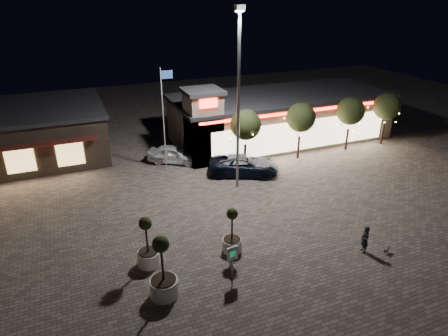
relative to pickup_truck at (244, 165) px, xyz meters
name	(u,v)px	position (x,y,z in m)	size (l,w,h in m)	color
ground	(263,254)	(-3.33, -9.77, -0.75)	(90.00, 90.00, 0.00)	#72665C
retail_building	(277,117)	(6.18, 6.05, 1.46)	(20.40, 8.40, 6.10)	gray
restaurant_building	(2,135)	(-17.33, 10.21, 1.41)	(16.40, 11.00, 4.30)	#382D23
floodlight_pole	(239,92)	(-1.33, -1.77, 6.27)	(0.60, 0.40, 12.38)	gray
flagpole	(164,111)	(-5.23, 3.23, 3.99)	(0.95, 0.10, 8.00)	white
string_tree_a	(246,125)	(0.67, 1.23, 2.81)	(2.42, 2.42, 4.79)	#332319
string_tree_b	(301,118)	(5.67, 1.23, 2.81)	(2.42, 2.42, 4.79)	#332319
string_tree_c	(351,111)	(10.67, 1.23, 2.81)	(2.42, 2.42, 4.79)	#332319
string_tree_d	(387,106)	(14.67, 1.23, 2.81)	(2.42, 2.42, 4.79)	#332319
pickup_truck	(244,165)	(0.00, 0.00, 0.00)	(2.49, 5.40, 1.50)	black
white_sedan	(174,154)	(-4.40, 4.23, -0.01)	(1.75, 4.35, 1.48)	white
pedestrian	(365,240)	(1.88, -11.68, 0.05)	(0.58, 0.38, 1.60)	black
dog	(387,249)	(3.01, -12.25, -0.51)	(0.45, 0.30, 0.24)	#59514C
planter_left	(148,250)	(-9.29, -8.32, 0.14)	(1.17, 1.17, 2.87)	silver
planter_mid	(163,278)	(-9.12, -10.90, 0.27)	(1.34, 1.34, 3.31)	silver
planter_right	(232,238)	(-4.77, -8.83, 0.07)	(1.08, 1.08, 2.66)	silver
valet_sign	(232,256)	(-5.64, -10.91, 0.52)	(0.60, 0.12, 1.82)	gray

